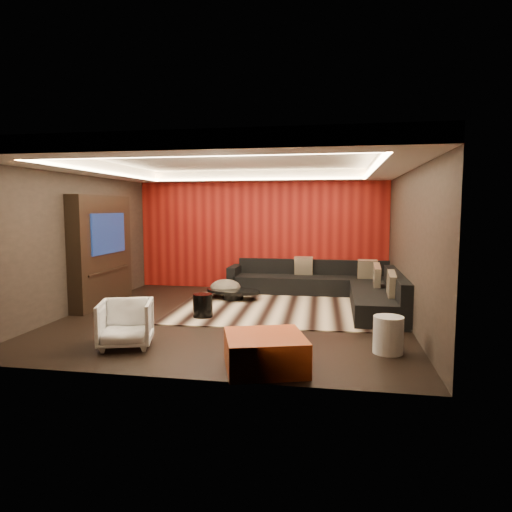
% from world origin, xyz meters
% --- Properties ---
extents(floor, '(6.00, 6.00, 0.02)m').
position_xyz_m(floor, '(0.00, 0.00, -0.01)').
color(floor, black).
rests_on(floor, ground).
extents(ceiling, '(6.00, 6.00, 0.02)m').
position_xyz_m(ceiling, '(0.00, 0.00, 2.81)').
color(ceiling, silver).
rests_on(ceiling, ground).
extents(wall_back, '(6.00, 0.02, 2.80)m').
position_xyz_m(wall_back, '(0.00, 3.01, 1.40)').
color(wall_back, black).
rests_on(wall_back, ground).
extents(wall_left, '(0.02, 6.00, 2.80)m').
position_xyz_m(wall_left, '(-3.01, 0.00, 1.40)').
color(wall_left, black).
rests_on(wall_left, ground).
extents(wall_right, '(0.02, 6.00, 2.80)m').
position_xyz_m(wall_right, '(3.01, 0.00, 1.40)').
color(wall_right, black).
rests_on(wall_right, ground).
extents(red_feature_wall, '(5.98, 0.05, 2.78)m').
position_xyz_m(red_feature_wall, '(0.00, 2.97, 1.40)').
color(red_feature_wall, '#6B0C0A').
rests_on(red_feature_wall, ground).
extents(soffit_back, '(6.00, 0.60, 0.22)m').
position_xyz_m(soffit_back, '(0.00, 2.70, 2.69)').
color(soffit_back, silver).
rests_on(soffit_back, ground).
extents(soffit_front, '(6.00, 0.60, 0.22)m').
position_xyz_m(soffit_front, '(0.00, -2.70, 2.69)').
color(soffit_front, silver).
rests_on(soffit_front, ground).
extents(soffit_left, '(0.60, 4.80, 0.22)m').
position_xyz_m(soffit_left, '(-2.70, 0.00, 2.69)').
color(soffit_left, silver).
rests_on(soffit_left, ground).
extents(soffit_right, '(0.60, 4.80, 0.22)m').
position_xyz_m(soffit_right, '(2.70, 0.00, 2.69)').
color(soffit_right, silver).
rests_on(soffit_right, ground).
extents(cove_back, '(4.80, 0.08, 0.04)m').
position_xyz_m(cove_back, '(0.00, 2.36, 2.60)').
color(cove_back, '#FFD899').
rests_on(cove_back, ground).
extents(cove_front, '(4.80, 0.08, 0.04)m').
position_xyz_m(cove_front, '(0.00, -2.36, 2.60)').
color(cove_front, '#FFD899').
rests_on(cove_front, ground).
extents(cove_left, '(0.08, 4.80, 0.04)m').
position_xyz_m(cove_left, '(-2.36, 0.00, 2.60)').
color(cove_left, '#FFD899').
rests_on(cove_left, ground).
extents(cove_right, '(0.08, 4.80, 0.04)m').
position_xyz_m(cove_right, '(2.36, 0.00, 2.60)').
color(cove_right, '#FFD899').
rests_on(cove_right, ground).
extents(tv_surround, '(0.30, 2.00, 2.20)m').
position_xyz_m(tv_surround, '(-2.85, 0.60, 1.10)').
color(tv_surround, black).
rests_on(tv_surround, ground).
extents(tv_screen, '(0.04, 1.30, 0.80)m').
position_xyz_m(tv_screen, '(-2.69, 0.60, 1.45)').
color(tv_screen, black).
rests_on(tv_screen, ground).
extents(tv_shelf, '(0.04, 1.60, 0.04)m').
position_xyz_m(tv_shelf, '(-2.69, 0.60, 0.70)').
color(tv_shelf, black).
rests_on(tv_shelf, ground).
extents(rug, '(4.09, 3.12, 0.02)m').
position_xyz_m(rug, '(0.73, 0.78, 0.01)').
color(rug, beige).
rests_on(rug, floor).
extents(coffee_table, '(1.48, 1.48, 0.20)m').
position_xyz_m(coffee_table, '(-0.36, 1.52, 0.12)').
color(coffee_table, black).
rests_on(coffee_table, rug).
extents(drum_stool, '(0.40, 0.40, 0.41)m').
position_xyz_m(drum_stool, '(-0.53, -0.14, 0.23)').
color(drum_stool, black).
rests_on(drum_stool, rug).
extents(striped_pouf, '(0.74, 0.74, 0.37)m').
position_xyz_m(striped_pouf, '(-0.60, 1.80, 0.21)').
color(striped_pouf, '#B7AA8E').
rests_on(striped_pouf, rug).
extents(white_side_table, '(0.46, 0.46, 0.50)m').
position_xyz_m(white_side_table, '(2.50, -1.62, 0.25)').
color(white_side_table, silver).
rests_on(white_side_table, floor).
extents(orange_ottoman, '(1.18, 1.18, 0.42)m').
position_xyz_m(orange_ottoman, '(0.96, -2.50, 0.21)').
color(orange_ottoman, '#A44F15').
rests_on(orange_ottoman, floor).
extents(armchair, '(0.89, 0.90, 0.66)m').
position_xyz_m(armchair, '(-1.12, -1.96, 0.33)').
color(armchair, silver).
rests_on(armchair, floor).
extents(sectional_sofa, '(3.65, 3.50, 0.75)m').
position_xyz_m(sectional_sofa, '(1.73, 1.86, 0.26)').
color(sectional_sofa, black).
rests_on(sectional_sofa, floor).
extents(throw_pillows, '(1.97, 2.72, 0.50)m').
position_xyz_m(throw_pillows, '(2.22, 1.69, 0.62)').
color(throw_pillows, '#C1AD8E').
rests_on(throw_pillows, sectional_sofa).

